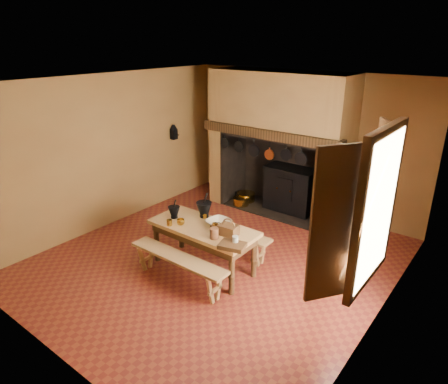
{
  "coord_description": "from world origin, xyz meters",
  "views": [
    {
      "loc": [
        3.53,
        -4.4,
        3.38
      ],
      "look_at": [
        -0.11,
        0.3,
        1.06
      ],
      "focal_mm": 32.0,
      "sensor_mm": 36.0,
      "label": 1
    }
  ],
  "objects_px": {
    "work_table": "(203,233)",
    "bench_front": "(178,263)",
    "coffee_grinder": "(215,228)",
    "mixing_bowl": "(219,223)",
    "wicker_basket": "(229,229)",
    "iron_range": "(291,189)"
  },
  "relations": [
    {
      "from": "bench_front",
      "to": "coffee_grinder",
      "type": "bearing_deg",
      "value": 64.16
    },
    {
      "from": "iron_range",
      "to": "mixing_bowl",
      "type": "bearing_deg",
      "value": -85.75
    },
    {
      "from": "coffee_grinder",
      "to": "iron_range",
      "type": "bearing_deg",
      "value": 86.03
    },
    {
      "from": "work_table",
      "to": "coffee_grinder",
      "type": "xyz_separation_m",
      "value": [
        0.26,
        -0.03,
        0.18
      ]
    },
    {
      "from": "coffee_grinder",
      "to": "mixing_bowl",
      "type": "distance_m",
      "value": 0.21
    },
    {
      "from": "work_table",
      "to": "mixing_bowl",
      "type": "xyz_separation_m",
      "value": [
        0.17,
        0.16,
        0.16
      ]
    },
    {
      "from": "work_table",
      "to": "coffee_grinder",
      "type": "relative_size",
      "value": 9.83
    },
    {
      "from": "work_table",
      "to": "mixing_bowl",
      "type": "distance_m",
      "value": 0.28
    },
    {
      "from": "work_table",
      "to": "wicker_basket",
      "type": "distance_m",
      "value": 0.51
    },
    {
      "from": "coffee_grinder",
      "to": "wicker_basket",
      "type": "xyz_separation_m",
      "value": [
        0.21,
        0.04,
        0.02
      ]
    },
    {
      "from": "wicker_basket",
      "to": "work_table",
      "type": "bearing_deg",
      "value": 176.37
    },
    {
      "from": "bench_front",
      "to": "coffee_grinder",
      "type": "height_order",
      "value": "coffee_grinder"
    },
    {
      "from": "iron_range",
      "to": "coffee_grinder",
      "type": "relative_size",
      "value": 9.4
    },
    {
      "from": "work_table",
      "to": "coffee_grinder",
      "type": "bearing_deg",
      "value": -6.72
    },
    {
      "from": "work_table",
      "to": "bench_front",
      "type": "relative_size",
      "value": 1.01
    },
    {
      "from": "iron_range",
      "to": "bench_front",
      "type": "bearing_deg",
      "value": -89.64
    },
    {
      "from": "work_table",
      "to": "coffee_grinder",
      "type": "height_order",
      "value": "coffee_grinder"
    },
    {
      "from": "mixing_bowl",
      "to": "wicker_basket",
      "type": "distance_m",
      "value": 0.33
    },
    {
      "from": "mixing_bowl",
      "to": "wicker_basket",
      "type": "height_order",
      "value": "wicker_basket"
    },
    {
      "from": "mixing_bowl",
      "to": "bench_front",
      "type": "bearing_deg",
      "value": -103.49
    },
    {
      "from": "mixing_bowl",
      "to": "iron_range",
      "type": "bearing_deg",
      "value": 94.25
    },
    {
      "from": "work_table",
      "to": "bench_front",
      "type": "distance_m",
      "value": 0.62
    }
  ]
}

